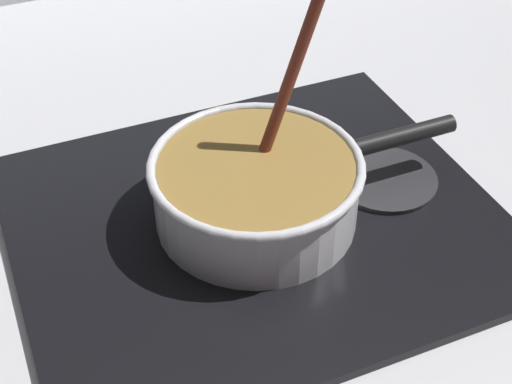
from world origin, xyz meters
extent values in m
cube|color=#B7B7BC|center=(0.00, 0.00, -0.02)|extent=(2.40, 1.60, 0.04)
cube|color=black|center=(0.03, 0.08, 0.01)|extent=(0.56, 0.48, 0.01)
torus|color=#592D0C|center=(0.03, 0.08, 0.02)|extent=(0.18, 0.18, 0.01)
cylinder|color=#262628|center=(0.21, 0.08, 0.01)|extent=(0.13, 0.13, 0.01)
cylinder|color=silver|center=(0.03, 0.08, 0.05)|extent=(0.23, 0.23, 0.08)
cylinder|color=olive|center=(0.03, 0.08, 0.06)|extent=(0.22, 0.22, 0.07)
torus|color=silver|center=(0.03, 0.08, 0.09)|extent=(0.25, 0.25, 0.01)
cylinder|color=black|center=(0.22, 0.08, 0.08)|extent=(0.14, 0.02, 0.02)
cylinder|color=#E5CC7A|center=(0.01, 0.09, 0.08)|extent=(0.03, 0.03, 0.01)
cylinder|color=beige|center=(-0.03, 0.09, 0.08)|extent=(0.04, 0.04, 0.01)
cylinder|color=beige|center=(-0.01, 0.00, 0.08)|extent=(0.03, 0.03, 0.01)
cylinder|color=#EDD88C|center=(0.08, 0.11, 0.08)|extent=(0.03, 0.03, 0.01)
cylinder|color=#E5CC7A|center=(0.11, 0.03, 0.08)|extent=(0.03, 0.03, 0.01)
cylinder|color=beige|center=(0.07, 0.07, 0.08)|extent=(0.04, 0.04, 0.01)
cylinder|color=maroon|center=(0.09, 0.10, 0.19)|extent=(0.10, 0.02, 0.23)
cube|color=brown|center=(0.04, 0.10, 0.08)|extent=(0.05, 0.03, 0.01)
camera|label=1|loc=(-0.23, -0.54, 0.61)|focal=53.06mm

